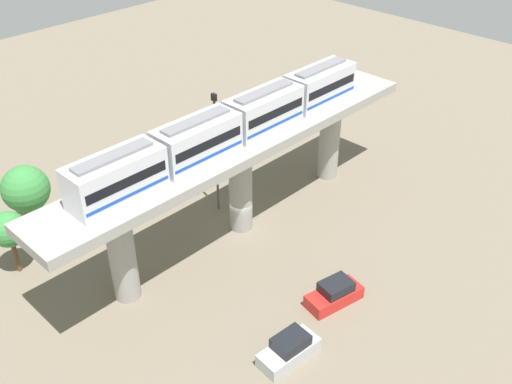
{
  "coord_description": "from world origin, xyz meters",
  "views": [
    {
      "loc": [
        29.12,
        -28.17,
        30.22
      ],
      "look_at": [
        2.5,
        -0.78,
        5.04
      ],
      "focal_mm": 41.65,
      "sensor_mm": 36.0,
      "label": 1
    }
  ],
  "objects_px": {
    "tree_near_viaduct": "(224,140)",
    "signal_post": "(216,149)",
    "train": "(232,125)",
    "tree_mid_lot": "(26,189)",
    "parked_car_red": "(334,294)",
    "parked_car_silver": "(289,349)",
    "tree_far_corner": "(9,230)"
  },
  "relations": [
    {
      "from": "train",
      "to": "parked_car_red",
      "type": "height_order",
      "value": "train"
    },
    {
      "from": "tree_mid_lot",
      "to": "tree_near_viaduct",
      "type": "bearing_deg",
      "value": 74.14
    },
    {
      "from": "parked_car_silver",
      "to": "tree_far_corner",
      "type": "xyz_separation_m",
      "value": [
        -20.61,
        -8.02,
        3.14
      ]
    },
    {
      "from": "tree_near_viaduct",
      "to": "tree_mid_lot",
      "type": "xyz_separation_m",
      "value": [
        -4.94,
        -17.38,
        0.34
      ]
    },
    {
      "from": "train",
      "to": "parked_car_silver",
      "type": "bearing_deg",
      "value": -29.75
    },
    {
      "from": "signal_post",
      "to": "parked_car_red",
      "type": "bearing_deg",
      "value": -8.61
    },
    {
      "from": "tree_far_corner",
      "to": "signal_post",
      "type": "height_order",
      "value": "signal_post"
    },
    {
      "from": "parked_car_red",
      "to": "tree_far_corner",
      "type": "relative_size",
      "value": 0.85
    },
    {
      "from": "parked_car_red",
      "to": "tree_far_corner",
      "type": "xyz_separation_m",
      "value": [
        -19.52,
        -14.15,
        3.14
      ]
    },
    {
      "from": "train",
      "to": "tree_mid_lot",
      "type": "height_order",
      "value": "train"
    },
    {
      "from": "parked_car_red",
      "to": "tree_near_viaduct",
      "type": "distance_m",
      "value": 20.04
    },
    {
      "from": "tree_far_corner",
      "to": "signal_post",
      "type": "bearing_deg",
      "value": 73.4
    },
    {
      "from": "tree_mid_lot",
      "to": "signal_post",
      "type": "height_order",
      "value": "signal_post"
    },
    {
      "from": "tree_near_viaduct",
      "to": "signal_post",
      "type": "relative_size",
      "value": 0.47
    },
    {
      "from": "train",
      "to": "tree_far_corner",
      "type": "relative_size",
      "value": 5.18
    },
    {
      "from": "tree_near_viaduct",
      "to": "signal_post",
      "type": "distance_m",
      "value": 6.51
    },
    {
      "from": "parked_car_red",
      "to": "parked_car_silver",
      "type": "xyz_separation_m",
      "value": [
        1.09,
        -6.13,
        0.0
      ]
    },
    {
      "from": "tree_far_corner",
      "to": "parked_car_silver",
      "type": "bearing_deg",
      "value": 21.26
    },
    {
      "from": "parked_car_silver",
      "to": "tree_mid_lot",
      "type": "relative_size",
      "value": 0.73
    },
    {
      "from": "parked_car_silver",
      "to": "tree_mid_lot",
      "type": "bearing_deg",
      "value": -164.61
    },
    {
      "from": "train",
      "to": "signal_post",
      "type": "distance_m",
      "value": 5.34
    },
    {
      "from": "train",
      "to": "tree_mid_lot",
      "type": "bearing_deg",
      "value": -136.9
    },
    {
      "from": "tree_far_corner",
      "to": "tree_near_viaduct",
      "type": "bearing_deg",
      "value": 87.6
    },
    {
      "from": "tree_mid_lot",
      "to": "tree_far_corner",
      "type": "xyz_separation_m",
      "value": [
        4.06,
        -3.52,
        -0.1
      ]
    },
    {
      "from": "train",
      "to": "parked_car_silver",
      "type": "height_order",
      "value": "train"
    },
    {
      "from": "parked_car_silver",
      "to": "tree_near_viaduct",
      "type": "bearing_deg",
      "value": 151.93
    },
    {
      "from": "parked_car_red",
      "to": "parked_car_silver",
      "type": "relative_size",
      "value": 1.03
    },
    {
      "from": "tree_mid_lot",
      "to": "train",
      "type": "bearing_deg",
      "value": 43.1
    },
    {
      "from": "parked_car_silver",
      "to": "tree_mid_lot",
      "type": "height_order",
      "value": "tree_mid_lot"
    },
    {
      "from": "parked_car_red",
      "to": "tree_far_corner",
      "type": "distance_m",
      "value": 24.31
    },
    {
      "from": "tree_near_viaduct",
      "to": "tree_mid_lot",
      "type": "bearing_deg",
      "value": -105.86
    },
    {
      "from": "parked_car_silver",
      "to": "train",
      "type": "bearing_deg",
      "value": 155.31
    }
  ]
}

